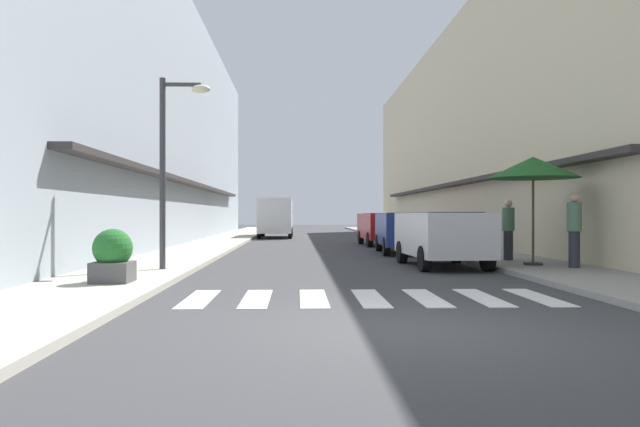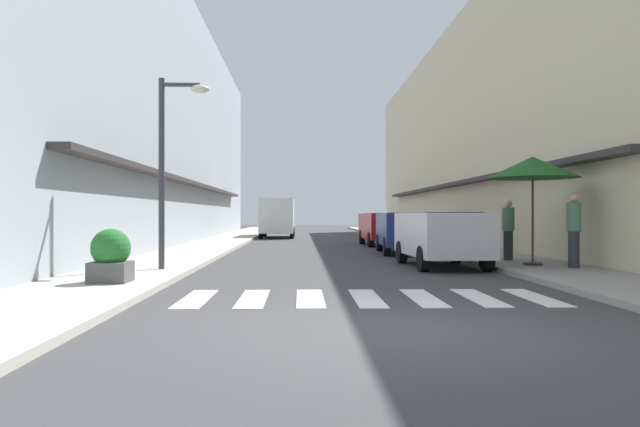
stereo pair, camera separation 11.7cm
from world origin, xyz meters
The scene contains 15 objects.
ground_plane centered at (0.00, 19.57, 0.00)m, with size 107.63×107.63×0.00m, color #38383A.
sidewalk_left centered at (-4.97, 19.57, 0.06)m, with size 2.54×68.49×0.12m, color #ADA899.
sidewalk_right centered at (4.97, 19.57, 0.06)m, with size 2.54×68.49×0.12m, color gray.
building_row_left centered at (-8.73, 21.02, 5.84)m, with size 5.50×46.03×11.69m.
building_row_right centered at (8.73, 21.02, 5.38)m, with size 5.50×46.03×10.77m.
crosswalk centered at (0.00, 2.69, 0.01)m, with size 6.15×2.20×0.01m.
parked_car_near centered at (2.65, 8.55, 0.92)m, with size 1.92×4.01×1.47m.
parked_car_mid centered at (2.65, 14.06, 0.92)m, with size 1.96×4.25×1.47m.
parked_car_far centered at (2.65, 19.60, 0.92)m, with size 1.91×4.31×1.47m.
delivery_van centered at (-2.50, 29.12, 1.41)m, with size 2.04×5.41×2.37m.
street_lamp centered at (-4.18, 6.95, 2.94)m, with size 1.19×0.28×4.51m.
cafe_umbrella centered at (4.80, 7.74, 2.59)m, with size 2.33×2.33×2.76m.
planter_corner centered at (-4.72, 4.19, 0.62)m, with size 0.74×0.74×1.02m.
pedestrian_walking_near centered at (5.48, 6.90, 1.09)m, with size 0.34×0.34×1.82m.
pedestrian_walking_far centered at (4.74, 9.35, 1.02)m, with size 0.34×0.34×1.71m.
Camera 2 is at (-1.11, -7.31, 1.41)m, focal length 33.62 mm.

